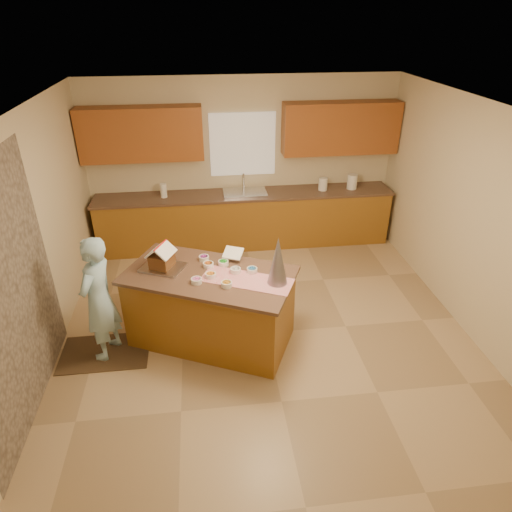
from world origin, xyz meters
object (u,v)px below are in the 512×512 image
at_px(island_base, 211,309).
at_px(tinsel_tree, 278,261).
at_px(boy, 99,299).
at_px(gingerbread_house, 162,258).

bearing_deg(island_base, tinsel_tree, 3.67).
bearing_deg(island_base, boy, -149.91).
bearing_deg(gingerbread_house, tinsel_tree, -20.66).
xyz_separation_m(island_base, gingerbread_house, (-0.53, 0.19, 0.62)).
bearing_deg(island_base, gingerbread_house, -174.81).
height_order(island_base, tinsel_tree, tinsel_tree).
height_order(island_base, gingerbread_house, gingerbread_house).
distance_m(tinsel_tree, boy, 2.02).
height_order(tinsel_tree, gingerbread_house, tinsel_tree).
distance_m(boy, gingerbread_house, 0.82).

